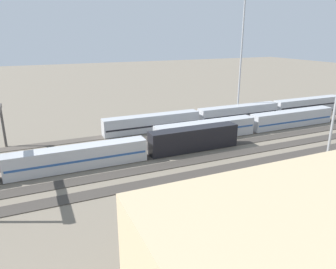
{
  "coord_description": "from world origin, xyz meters",
  "views": [
    {
      "loc": [
        23.98,
        53.0,
        21.57
      ],
      "look_at": [
        -0.14,
        -1.52,
        2.5
      ],
      "focal_mm": 33.64,
      "sensor_mm": 36.0,
      "label": 1
    }
  ],
  "objects_px": {
    "light_mast_0": "(242,42)",
    "train_on_track_3": "(65,159)",
    "train_on_track_2": "(252,124)",
    "train_on_track_0": "(239,113)"
  },
  "relations": [
    {
      "from": "train_on_track_2",
      "to": "light_mast_0",
      "type": "bearing_deg",
      "value": -112.98
    },
    {
      "from": "train_on_track_3",
      "to": "train_on_track_0",
      "type": "bearing_deg",
      "value": -161.66
    },
    {
      "from": "train_on_track_3",
      "to": "train_on_track_2",
      "type": "bearing_deg",
      "value": -173.14
    },
    {
      "from": "train_on_track_0",
      "to": "train_on_track_3",
      "type": "bearing_deg",
      "value": 18.34
    },
    {
      "from": "train_on_track_3",
      "to": "light_mast_0",
      "type": "distance_m",
      "value": 53.5
    },
    {
      "from": "light_mast_0",
      "to": "train_on_track_3",
      "type": "bearing_deg",
      "value": 21.06
    },
    {
      "from": "train_on_track_2",
      "to": "train_on_track_3",
      "type": "bearing_deg",
      "value": 6.86
    },
    {
      "from": "train_on_track_2",
      "to": "train_on_track_3",
      "type": "height_order",
      "value": "train_on_track_3"
    },
    {
      "from": "train_on_track_3",
      "to": "light_mast_0",
      "type": "xyz_separation_m",
      "value": [
        -47.13,
        -18.14,
        17.68
      ]
    },
    {
      "from": "train_on_track_0",
      "to": "light_mast_0",
      "type": "relative_size",
      "value": 2.25
    }
  ]
}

